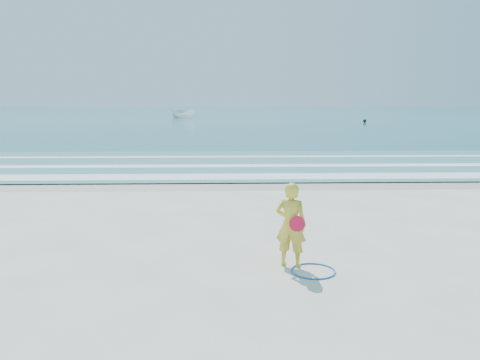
{
  "coord_description": "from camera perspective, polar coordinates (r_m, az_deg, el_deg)",
  "views": [
    {
      "loc": [
        0.25,
        -6.96,
        2.88
      ],
      "look_at": [
        0.59,
        4.0,
        1.0
      ],
      "focal_mm": 35.0,
      "sensor_mm": 36.0,
      "label": 1
    }
  ],
  "objects": [
    {
      "name": "ground",
      "position": [
        7.54,
        -3.64,
        -12.76
      ],
      "size": [
        400.0,
        400.0,
        0.0
      ],
      "primitive_type": "plane",
      "color": "silver",
      "rests_on": "ground"
    },
    {
      "name": "wet_sand",
      "position": [
        16.22,
        -2.63,
        -0.5
      ],
      "size": [
        400.0,
        2.4,
        0.0
      ],
      "primitive_type": "cube",
      "color": "#B2A893",
      "rests_on": "ground"
    },
    {
      "name": "ocean",
      "position": [
        112.0,
        -1.92,
        8.27
      ],
      "size": [
        400.0,
        190.0,
        0.04
      ],
      "primitive_type": "cube",
      "color": "#19727F",
      "rests_on": "ground"
    },
    {
      "name": "shallow",
      "position": [
        21.16,
        -2.44,
        2.02
      ],
      "size": [
        400.0,
        10.0,
        0.01
      ],
      "primitive_type": "cube",
      "color": "#59B7AD",
      "rests_on": "ocean"
    },
    {
      "name": "foam_near",
      "position": [
        17.5,
        -2.57,
        0.42
      ],
      "size": [
        400.0,
        1.4,
        0.01
      ],
      "primitive_type": "cube",
      "color": "white",
      "rests_on": "shallow"
    },
    {
      "name": "foam_mid",
      "position": [
        20.36,
        -2.46,
        1.74
      ],
      "size": [
        400.0,
        0.9,
        0.01
      ],
      "primitive_type": "cube",
      "color": "white",
      "rests_on": "shallow"
    },
    {
      "name": "foam_far",
      "position": [
        23.63,
        -2.37,
        2.85
      ],
      "size": [
        400.0,
        0.6,
        0.01
      ],
      "primitive_type": "cube",
      "color": "white",
      "rests_on": "shallow"
    },
    {
      "name": "hoop",
      "position": [
        8.19,
        8.92,
        -10.9
      ],
      "size": [
        0.94,
        0.94,
        0.03
      ],
      "primitive_type": "torus",
      "rotation": [
        0.0,
        0.0,
        0.27
      ],
      "color": "blue",
      "rests_on": "ground"
    },
    {
      "name": "boat",
      "position": [
        74.31,
        -6.9,
        8.11
      ],
      "size": [
        4.52,
        3.05,
        1.63
      ],
      "primitive_type": "imported",
      "rotation": [
        0.0,
        0.0,
        1.19
      ],
      "color": "white",
      "rests_on": "ocean"
    },
    {
      "name": "buoy",
      "position": [
        62.16,
        14.96,
        6.99
      ],
      "size": [
        0.43,
        0.43,
        0.43
      ],
      "primitive_type": "sphere",
      "color": "black",
      "rests_on": "ocean"
    },
    {
      "name": "woman",
      "position": [
        8.19,
        6.22,
        -5.43
      ],
      "size": [
        0.64,
        0.53,
        1.49
      ],
      "color": "gold",
      "rests_on": "ground"
    }
  ]
}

